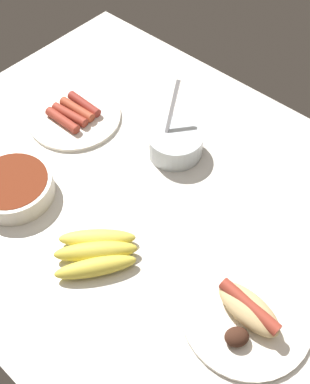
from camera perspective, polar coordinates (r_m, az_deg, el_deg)
ground_plane at (r=103.11cm, az=-0.49°, el=-0.90°), size 120.00×90.00×3.00cm
plate_hotdog_assembled at (r=87.98cm, az=11.34°, el=-14.54°), size 24.28×24.28×5.61cm
plate_sausages at (r=119.33cm, az=-10.03°, el=9.36°), size 23.56×23.56×3.30cm
banana_bunch at (r=92.63cm, az=-7.38°, el=-7.39°), size 18.17×19.11×3.89cm
bowl_coleslaw at (r=108.05cm, az=2.50°, el=6.25°), size 13.19×13.30×15.38cm
bowl_chili at (r=104.67cm, az=-17.20°, el=0.65°), size 17.47×17.47×4.87cm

